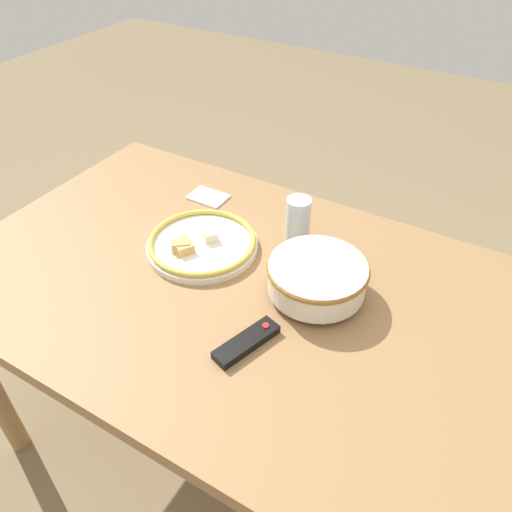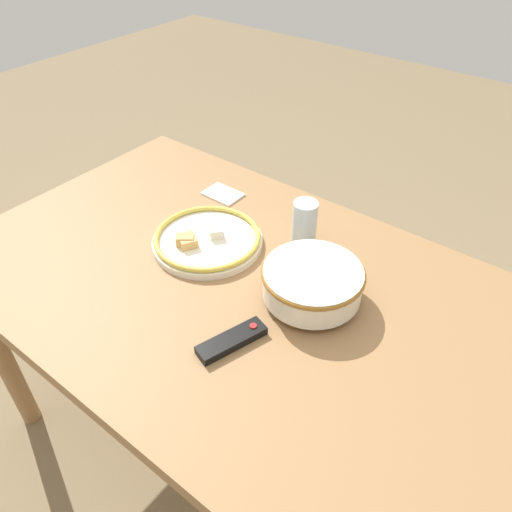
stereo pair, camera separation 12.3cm
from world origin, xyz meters
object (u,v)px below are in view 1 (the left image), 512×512
noodle_bowl (317,277)px  tv_remote (247,342)px  drinking_glass (298,219)px  food_plate (202,243)px

noodle_bowl → tv_remote: bearing=74.9°
tv_remote → drinking_glass: 0.41m
noodle_bowl → tv_remote: (0.06, 0.22, -0.04)m
drinking_glass → noodle_bowl: bearing=128.3°
food_plate → tv_remote: 0.35m
tv_remote → drinking_glass: (0.08, -0.39, 0.05)m
tv_remote → drinking_glass: bearing=119.1°
noodle_bowl → tv_remote: noodle_bowl is taller
food_plate → tv_remote: bearing=140.7°
food_plate → drinking_glass: bearing=-139.1°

